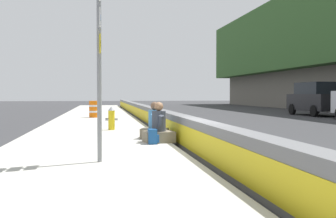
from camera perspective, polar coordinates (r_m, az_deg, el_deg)
name	(u,v)px	position (r m, az deg, el deg)	size (l,w,h in m)	color
ground_plane	(200,155)	(9.94, 4.45, -6.43)	(160.00, 160.00, 0.00)	#353538
sidewalk_strip	(88,155)	(9.66, -11.11, -6.29)	(80.00, 4.40, 0.14)	#B5B2A8
jersey_barrier	(200,138)	(9.89, 4.44, -3.99)	(76.00, 0.45, 0.85)	slate
route_sign_post	(99,55)	(8.14, -9.54, 7.44)	(0.44, 0.09, 3.60)	gray
fire_hydrant	(111,118)	(15.36, -7.89, -1.23)	(0.26, 0.46, 0.88)	gold
seated_person_foreground	(159,130)	(11.35, -1.29, -2.88)	(0.76, 0.87, 1.11)	#706651
seated_person_middle	(155,127)	(12.34, -1.88, -2.50)	(0.86, 0.94, 1.10)	#706651
backpack	(153,137)	(10.94, -2.13, -3.87)	(0.32, 0.28, 0.40)	navy
construction_barrel	(94,109)	(23.68, -10.32, -0.01)	(0.54, 0.54, 0.95)	orange
parked_car_fourth	(316,98)	(29.70, 19.88, 1.41)	(4.80, 2.07, 2.28)	black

